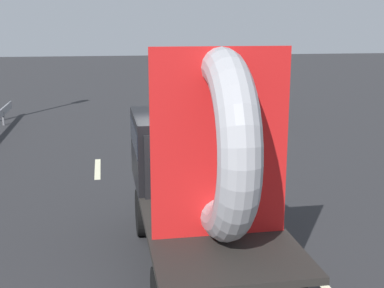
% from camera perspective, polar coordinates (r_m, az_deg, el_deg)
% --- Properties ---
extents(ground_plane, '(120.00, 120.00, 0.00)m').
position_cam_1_polar(ground_plane, '(9.46, 2.12, -11.90)').
color(ground_plane, '#28282B').
extents(flatbed_truck, '(2.02, 5.34, 3.73)m').
position_cam_1_polar(flatbed_truck, '(8.69, 0.62, -2.08)').
color(flatbed_truck, black).
rests_on(flatbed_truck, ground_plane).
extents(distant_sedan, '(1.69, 3.94, 1.29)m').
position_cam_1_polar(distant_sedan, '(21.61, 3.87, 4.31)').
color(distant_sedan, black).
rests_on(distant_sedan, ground_plane).
extents(lane_dash_left_far, '(0.16, 2.12, 0.01)m').
position_cam_1_polar(lane_dash_left_far, '(14.82, -10.45, -2.72)').
color(lane_dash_left_far, beige).
rests_on(lane_dash_left_far, ground_plane).
extents(lane_dash_right_far, '(0.16, 2.74, 0.01)m').
position_cam_1_polar(lane_dash_right_far, '(14.97, 3.26, -2.36)').
color(lane_dash_right_far, beige).
rests_on(lane_dash_right_far, ground_plane).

